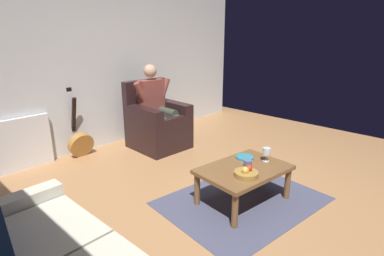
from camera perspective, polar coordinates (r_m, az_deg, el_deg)
name	(u,v)px	position (r m, az deg, el deg)	size (l,w,h in m)	color
ground_plane	(255,204)	(3.40, 11.33, -13.41)	(6.44, 6.44, 0.00)	#AB784B
wall_back	(103,59)	(4.92, -15.96, 12.01)	(5.76, 0.06, 2.64)	silver
rug	(242,201)	(3.43, 9.14, -12.94)	(1.61, 1.22, 0.01)	#46485F
armchair	(157,125)	(4.78, -6.40, 0.63)	(0.75, 0.80, 1.00)	black
person_seated	(156,104)	(4.70, -6.52, 4.42)	(0.65, 0.57, 1.25)	brown
coffee_table	(244,173)	(3.28, 9.42, -8.01)	(0.98, 0.73, 0.38)	brown
guitar	(80,142)	(4.70, -19.67, -2.39)	(0.35, 0.33, 0.98)	#AC7735
radiator	(23,144)	(4.53, -28.39, -2.55)	(0.69, 0.06, 0.68)	white
wine_glass_near	(266,152)	(3.42, 13.41, -4.30)	(0.08, 0.08, 0.15)	silver
fruit_bowl	(246,173)	(3.07, 9.81, -8.07)	(0.23, 0.23, 0.11)	#A17B39
decorative_dish	(245,157)	(3.48, 9.55, -5.29)	(0.19, 0.19, 0.02)	teal
candle_jar	(248,163)	(3.27, 10.12, -6.36)	(0.08, 0.08, 0.07)	slate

